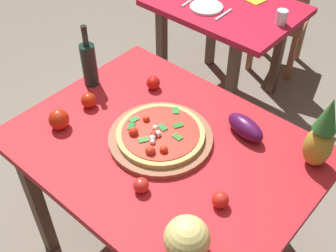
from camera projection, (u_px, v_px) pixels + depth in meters
The scene contains 19 objects.
ground_plane at pixel (165, 240), 2.39m from camera, with size 10.00×10.00×0.00m, color gray.
display_table at pixel (164, 158), 1.92m from camera, with size 1.31×0.99×0.77m.
background_table at pixel (224, 20), 2.91m from camera, with size 0.99×0.71×0.77m.
dining_chair at pixel (280, 17), 3.28m from camera, with size 0.49×0.49×0.85m.
pizza_board at pixel (161, 138), 1.87m from camera, with size 0.47×0.47×0.03m, color #945B40.
pizza at pixel (160, 134), 1.85m from camera, with size 0.39×0.39×0.06m.
wine_bottle at pixel (89, 63), 2.10m from camera, with size 0.08×0.08×0.33m.
pineapple_left at pixel (321, 136), 1.68m from camera, with size 0.12×0.12×0.35m.
melon at pixel (187, 239), 1.42m from camera, with size 0.16×0.16×0.16m, color #E6D176.
bell_pepper at pixel (59, 119), 1.91m from camera, with size 0.09×0.09×0.10m, color red.
eggplant at pixel (245, 127), 1.88m from camera, with size 0.20×0.09×0.09m, color #4A1040.
tomato_beside_pepper at pixel (153, 83), 2.13m from camera, with size 0.07×0.07×0.07m, color red.
tomato_near_board at pixel (89, 100), 2.03m from camera, with size 0.08×0.08×0.08m, color red.
tomato_at_corner at pixel (220, 200), 1.60m from camera, with size 0.07×0.07×0.07m, color red.
tomato_by_bottle at pixel (141, 185), 1.65m from camera, with size 0.06×0.06×0.06m, color red.
drinking_glass_water at pixel (282, 17), 2.60m from camera, with size 0.07×0.07×0.09m, color silver.
dinner_plate at pixel (206, 7), 2.77m from camera, with size 0.22×0.22×0.02m, color white.
fork_utensil at pixel (190, 1), 2.84m from camera, with size 0.02×0.18×0.01m, color silver.
knife_utensil at pixel (224, 14), 2.71m from camera, with size 0.02×0.18×0.01m, color silver.
Camera 1 is at (0.87, -0.97, 2.11)m, focal length 45.11 mm.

